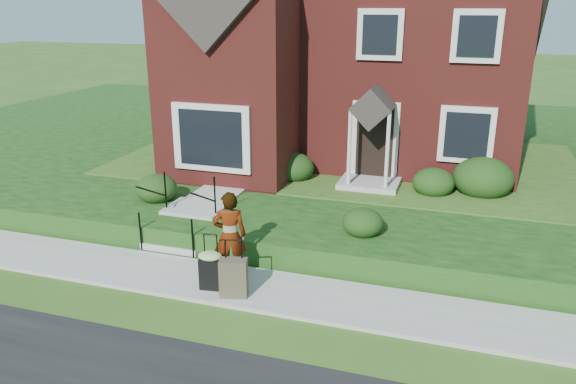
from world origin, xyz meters
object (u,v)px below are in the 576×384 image
at_px(woman, 230,236).
at_px(suitcase_olive, 234,278).
at_px(front_steps, 187,221).
at_px(suitcase_black, 211,268).

xyz_separation_m(woman, suitcase_olive, (0.35, -0.68, -0.54)).
distance_m(front_steps, woman, 2.48).
height_order(front_steps, suitcase_olive, front_steps).
xyz_separation_m(suitcase_black, suitcase_olive, (0.54, -0.13, -0.06)).
bearing_deg(woman, suitcase_black, 49.40).
distance_m(woman, suitcase_black, 0.76).
bearing_deg(front_steps, suitcase_black, -52.92).
relative_size(front_steps, suitcase_black, 1.79).
bearing_deg(woman, front_steps, -63.79).
relative_size(woman, suitcase_olive, 1.63).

